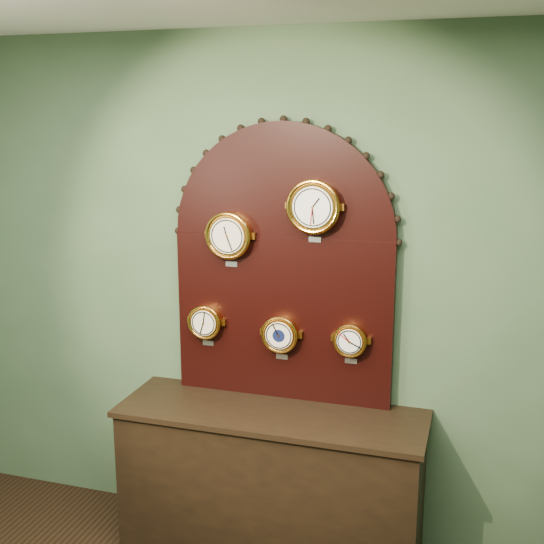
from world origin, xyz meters
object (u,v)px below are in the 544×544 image
(arabic_clock, at_px, (314,207))
(barometer, at_px, (280,334))
(display_board, at_px, (283,256))
(roman_clock, at_px, (229,235))
(shop_counter, at_px, (271,485))
(hygrometer, at_px, (206,322))
(tide_clock, at_px, (350,340))

(arabic_clock, bearing_deg, barometer, 179.44)
(display_board, bearing_deg, barometer, -84.82)
(roman_clock, height_order, arabic_clock, arabic_clock)
(roman_clock, distance_m, barometer, 0.60)
(roman_clock, bearing_deg, shop_counter, -28.57)
(barometer, bearing_deg, shop_counter, -92.23)
(barometer, bearing_deg, arabic_clock, -0.56)
(display_board, relative_size, arabic_clock, 4.63)
(hygrometer, distance_m, barometer, 0.43)
(roman_clock, height_order, hygrometer, roman_clock)
(arabic_clock, height_order, tide_clock, arabic_clock)
(roman_clock, height_order, barometer, roman_clock)
(roman_clock, bearing_deg, display_board, 13.50)
(shop_counter, height_order, roman_clock, roman_clock)
(display_board, distance_m, tide_clock, 0.57)
(shop_counter, bearing_deg, arabic_clock, 39.99)
(hygrometer, relative_size, tide_clock, 1.06)
(shop_counter, relative_size, tide_clock, 6.94)
(barometer, height_order, tide_clock, barometer)
(roman_clock, relative_size, hygrometer, 1.25)
(arabic_clock, relative_size, barometer, 1.29)
(arabic_clock, distance_m, tide_clock, 0.72)
(arabic_clock, distance_m, barometer, 0.72)
(display_board, bearing_deg, roman_clock, -166.50)
(shop_counter, xyz_separation_m, roman_clock, (-0.28, 0.15, 1.33))
(shop_counter, height_order, arabic_clock, arabic_clock)
(barometer, relative_size, tide_clock, 1.11)
(hygrometer, height_order, barometer, hygrometer)
(roman_clock, height_order, tide_clock, roman_clock)
(shop_counter, distance_m, arabic_clock, 1.52)
(barometer, distance_m, tide_clock, 0.38)
(hygrometer, distance_m, tide_clock, 0.81)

